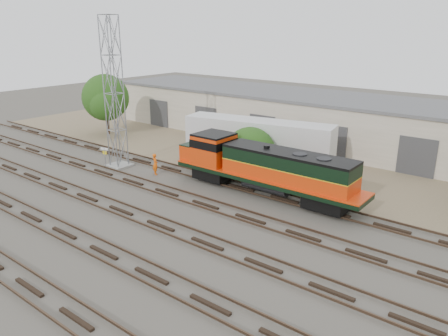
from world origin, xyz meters
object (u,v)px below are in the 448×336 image
Objects in this scene: locomotive at (263,167)px; worker at (155,164)px; signal_tower at (114,96)px; semi_trailer at (261,138)px.

locomotive is 10.27m from worker.
worker is (4.35, 0.49, -5.60)m from signal_tower.
semi_trailer is at bearing 124.68° from locomotive.
signal_tower is 7.11m from worker.
locomotive is at bearing -66.66° from semi_trailer.
locomotive is 8.43× the size of worker.
signal_tower is 7.06× the size of worker.
locomotive is 15.19m from signal_tower.
signal_tower reaches higher than semi_trailer.
semi_trailer reaches higher than worker.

